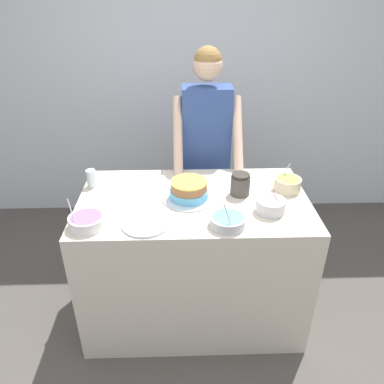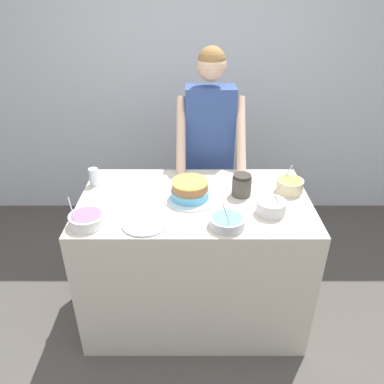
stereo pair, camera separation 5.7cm
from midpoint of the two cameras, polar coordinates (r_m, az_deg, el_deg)
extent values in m
plane|color=#4C4742|center=(2.67, 0.96, -23.71)|extent=(14.00, 14.00, 0.00)
cube|color=silver|center=(3.60, 0.60, 16.04)|extent=(10.00, 0.05, 2.60)
cube|color=beige|center=(2.62, 0.89, -10.02)|extent=(1.44, 0.84, 0.95)
cylinder|color=#2D2D38|center=(3.19, 1.37, -2.99)|extent=(0.11, 0.11, 0.85)
cylinder|color=#2D2D38|center=(3.20, 4.31, -2.98)|extent=(0.11, 0.11, 0.85)
cube|color=#334C8C|center=(2.87, 3.21, 9.59)|extent=(0.37, 0.20, 0.63)
cylinder|color=beige|center=(2.70, -1.22, 8.24)|extent=(0.07, 0.40, 0.53)
cylinder|color=beige|center=(2.73, 7.96, 8.17)|extent=(0.07, 0.40, 0.53)
sphere|color=beige|center=(2.75, 3.49, 18.62)|extent=(0.21, 0.21, 0.21)
sphere|color=olive|center=(2.74, 3.51, 19.38)|extent=(0.19, 0.19, 0.19)
cylinder|color=silver|center=(2.35, 0.28, -0.88)|extent=(0.34, 0.34, 0.01)
cylinder|color=#60B7E0|center=(2.33, 0.28, -0.23)|extent=(0.24, 0.24, 0.05)
cylinder|color=#9E663D|center=(2.31, 0.29, 0.88)|extent=(0.22, 0.22, 0.05)
cylinder|color=#F2DB4C|center=(2.29, 0.29, 1.55)|extent=(0.22, 0.22, 0.01)
cylinder|color=beige|center=(2.49, 15.17, 0.92)|extent=(0.17, 0.17, 0.09)
cylinder|color=olive|center=(2.48, 15.28, 1.67)|extent=(0.15, 0.15, 0.01)
cylinder|color=silver|center=(2.52, 14.54, 2.37)|extent=(0.09, 0.04, 0.15)
cylinder|color=white|center=(2.16, -15.07, -4.11)|extent=(0.20, 0.20, 0.06)
cylinder|color=#9E66B7|center=(2.15, -15.16, -3.52)|extent=(0.17, 0.17, 0.01)
cylinder|color=silver|center=(2.11, -17.05, -3.26)|extent=(0.06, 0.08, 0.17)
cylinder|color=silver|center=(2.09, 6.06, -4.52)|extent=(0.20, 0.20, 0.06)
cylinder|color=#60B7E0|center=(2.08, 6.09, -4.00)|extent=(0.17, 0.17, 0.01)
cylinder|color=silver|center=(1.99, 6.16, -4.02)|extent=(0.07, 0.01, 0.18)
cylinder|color=silver|center=(2.24, 12.56, -2.23)|extent=(0.17, 0.17, 0.08)
cylinder|color=pink|center=(2.22, 12.65, -1.48)|extent=(0.15, 0.15, 0.01)
cylinder|color=silver|center=(2.26, 13.34, -0.36)|extent=(0.06, 0.05, 0.17)
cylinder|color=silver|center=(2.56, -14.22, 2.23)|extent=(0.06, 0.06, 0.12)
cylinder|color=silver|center=(2.12, -6.53, -4.76)|extent=(0.26, 0.26, 0.01)
cylinder|color=#4C4742|center=(2.38, 8.13, 0.89)|extent=(0.12, 0.12, 0.12)
cylinder|color=#322D28|center=(2.35, 8.25, 2.41)|extent=(0.11, 0.11, 0.02)
camera|label=1|loc=(0.03, -89.28, 0.41)|focal=35.00mm
camera|label=2|loc=(0.03, 90.72, -0.41)|focal=35.00mm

